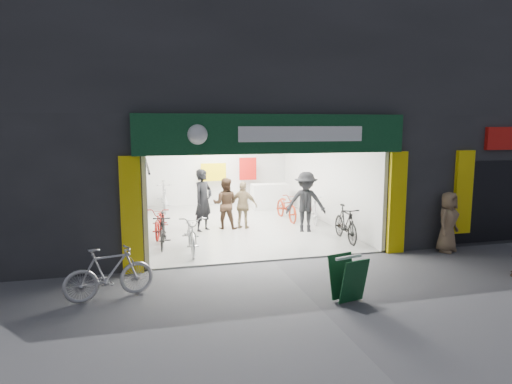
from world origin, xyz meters
name	(u,v)px	position (x,y,z in m)	size (l,w,h in m)	color
ground	(273,261)	(0.00, 0.00, 0.00)	(60.00, 60.00, 0.00)	#56565B
building	(257,93)	(0.91, 4.99, 4.31)	(17.00, 10.27, 8.00)	#232326
bike_left_front	(192,233)	(-1.80, 1.30, 0.51)	(0.67, 1.92, 1.01)	#B3B4B8
bike_left_midfront	(163,231)	(-2.50, 1.91, 0.47)	(0.44, 1.56, 0.94)	black
bike_left_midback	(160,222)	(-2.50, 3.14, 0.45)	(0.60, 1.73, 0.91)	maroon
bike_left_back	(164,197)	(-2.17, 6.98, 0.59)	(0.55, 1.95, 1.17)	#A9A8AD
bike_right_front	(346,224)	(2.50, 1.28, 0.51)	(0.48, 1.71, 1.03)	black
bike_right_mid	(287,206)	(1.80, 4.41, 0.49)	(0.65, 1.87, 0.98)	#97250D
bike_right_back	(313,208)	(2.50, 3.79, 0.51)	(0.47, 1.68, 1.01)	#B8B8BD
parked_bike	(109,273)	(-3.67, -1.50, 0.50)	(0.47, 1.67, 1.00)	#AFAEB3
customer_a	(203,201)	(-1.19, 3.47, 0.96)	(0.70, 0.46, 1.93)	black
customer_b	(225,204)	(-0.49, 3.60, 0.81)	(0.79, 0.62, 1.63)	#3D2A1C
customer_c	(306,202)	(1.80, 2.58, 0.93)	(1.20, 0.69, 1.86)	black
customer_d	(243,206)	(0.06, 3.44, 0.76)	(0.89, 0.37, 1.52)	#86704E
pedestrian_near	(448,222)	(4.60, -0.30, 0.78)	(0.76, 0.50, 1.56)	#80664B
sandwich_board	(348,277)	(0.62, -2.76, 0.46)	(0.66, 0.67, 0.84)	#0E381B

